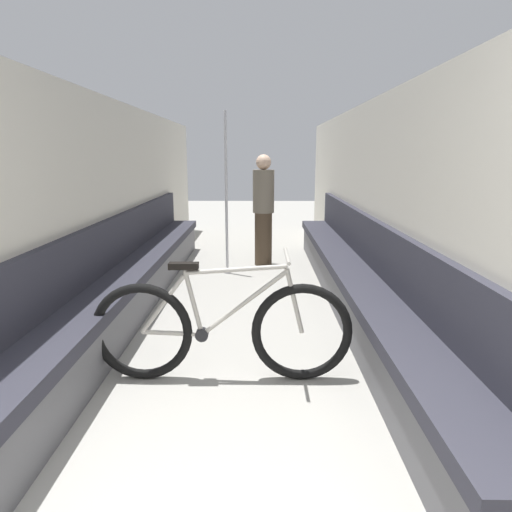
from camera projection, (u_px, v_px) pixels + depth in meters
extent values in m
cube|color=beige|center=(99.00, 207.00, 4.40)|extent=(0.10, 10.44, 2.12)
cube|color=beige|center=(385.00, 208.00, 4.38)|extent=(0.10, 10.44, 2.12)
cube|color=#5B5B60|center=(133.00, 293.00, 4.62)|extent=(0.37, 6.31, 0.38)
cube|color=#2D2D38|center=(131.00, 270.00, 4.56)|extent=(0.44, 6.31, 0.10)
cube|color=#2D2D38|center=(111.00, 242.00, 4.50)|extent=(0.07, 6.31, 0.47)
cube|color=#5B5B60|center=(352.00, 293.00, 4.60)|extent=(0.37, 6.31, 0.38)
cube|color=#2D2D38|center=(353.00, 270.00, 4.55)|extent=(0.44, 6.31, 0.10)
cube|color=#2D2D38|center=(373.00, 243.00, 4.48)|extent=(0.07, 6.31, 0.47)
torus|color=black|center=(142.00, 332.00, 3.17)|extent=(0.70, 0.06, 0.70)
torus|color=black|center=(302.00, 332.00, 3.17)|extent=(0.70, 0.06, 0.70)
cylinder|color=#B7B2A8|center=(172.00, 333.00, 3.17)|extent=(0.42, 0.03, 0.05)
cylinder|color=#B7B2A8|center=(163.00, 304.00, 3.13)|extent=(0.33, 0.03, 0.43)
cylinder|color=#B7B2A8|center=(193.00, 301.00, 3.12)|extent=(0.14, 0.03, 0.50)
cylinder|color=#B7B2A8|center=(244.00, 303.00, 3.12)|extent=(0.60, 0.03, 0.48)
cylinder|color=#B7B2A8|center=(235.00, 270.00, 3.07)|extent=(0.70, 0.03, 0.08)
cylinder|color=#B7B2A8|center=(294.00, 301.00, 3.12)|extent=(0.14, 0.03, 0.46)
cylinder|color=black|center=(202.00, 334.00, 3.17)|extent=(0.09, 0.06, 0.09)
cube|color=black|center=(184.00, 266.00, 3.07)|extent=(0.20, 0.07, 0.04)
cylinder|color=#B7B2A8|center=(287.00, 256.00, 3.05)|extent=(0.02, 0.46, 0.02)
cylinder|color=gray|center=(227.00, 273.00, 6.14)|extent=(0.08, 0.08, 0.01)
cylinder|color=silver|center=(226.00, 195.00, 5.92)|extent=(0.04, 0.04, 2.10)
cylinder|color=#473828|center=(263.00, 239.00, 6.53)|extent=(0.25, 0.25, 0.76)
cylinder|color=#756B5B|center=(263.00, 191.00, 6.38)|extent=(0.30, 0.30, 0.59)
sphere|color=beige|center=(264.00, 162.00, 6.30)|extent=(0.21, 0.21, 0.21)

